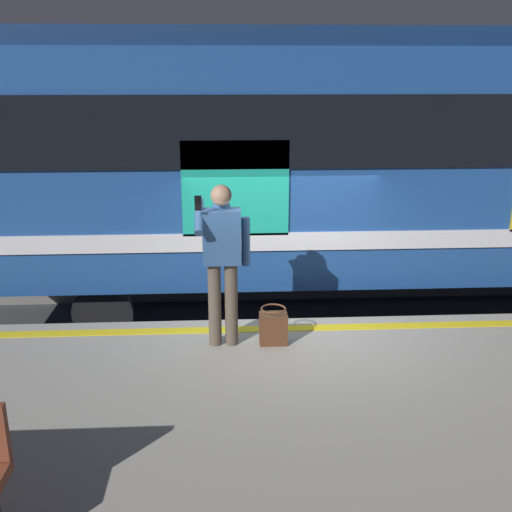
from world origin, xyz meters
TOP-DOWN VIEW (x-y plane):
  - ground_plane at (0.00, 0.00)m, footprint 24.50×24.50m
  - platform at (0.00, 2.12)m, footprint 13.17×4.24m
  - safety_line at (0.00, 0.30)m, footprint 12.91×0.16m
  - track_rail_near at (0.00, -1.45)m, footprint 17.12×0.08m
  - track_rail_far at (0.00, -2.88)m, footprint 17.12×0.08m
  - train_carriage at (-1.56, -2.16)m, footprint 12.25×2.90m
  - passenger at (0.76, 0.65)m, footprint 0.57×0.55m
  - handbag at (0.21, 0.67)m, footprint 0.31×0.28m

SIDE VIEW (x-z plane):
  - ground_plane at x=0.00m, z-range 0.00..0.00m
  - track_rail_near at x=0.00m, z-range 0.00..0.16m
  - track_rail_far at x=0.00m, z-range 0.00..0.16m
  - platform at x=0.00m, z-range 0.00..0.87m
  - safety_line at x=0.00m, z-range 0.87..0.88m
  - handbag at x=0.21m, z-range 0.85..1.27m
  - passenger at x=0.76m, z-range 1.04..2.82m
  - train_carriage at x=-1.56m, z-range 0.54..4.67m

